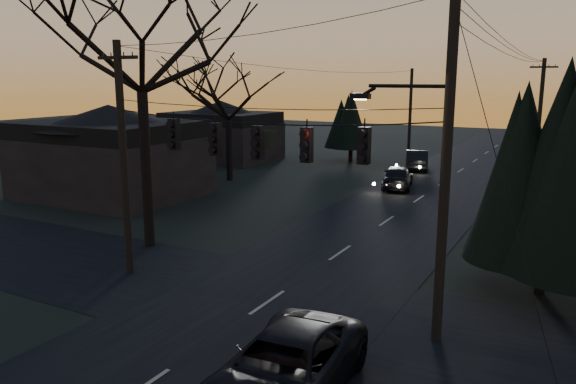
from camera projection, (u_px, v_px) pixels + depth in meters
The scene contains 16 objects.
main_road at pixel (373, 230), 26.94m from camera, with size 8.00×120.00×0.02m, color black.
cross_road at pixel (267, 302), 18.32m from camera, with size 60.00×7.00×0.02m, color black.
utility_pole_right at pixel (436, 339), 15.76m from camera, with size 5.00×0.30×10.00m, color black, non-canonical shape.
utility_pole_left at pixel (130, 273), 21.12m from camera, with size 1.80×0.30×8.50m, color black, non-canonical shape.
utility_pole_far_r at pixel (534, 181), 39.88m from camera, with size 1.80×0.30×8.50m, color black, non-canonical shape.
utility_pole_far_l at pixel (408, 156), 52.13m from camera, with size 0.30×0.30×8.00m, color black, non-canonical shape.
span_signal_assembly at pixel (260, 141), 17.37m from camera, with size 11.50×0.44×1.52m.
bare_tree_left at pixel (139, 25), 22.63m from camera, with size 8.84×8.84×13.27m.
evergreen_right at pixel (551, 164), 18.23m from camera, with size 4.43×4.43×7.70m.
bare_tree_dist at pixel (228, 95), 38.87m from camera, with size 6.95×6.95×8.59m.
evergreen_dist at pixel (351, 117), 48.33m from camera, with size 3.67×3.67×6.57m.
house_left_near at pixel (111, 151), 34.30m from camera, with size 10.00×8.00×5.60m.
house_left_far at pixel (222, 130), 49.52m from camera, with size 9.00×7.00×5.20m.
suv_near at pixel (285, 369), 12.69m from camera, with size 2.52×5.47×1.52m, color black.
sedan_oncoming_a at pixel (398, 177), 36.96m from camera, with size 1.84×4.56×1.55m, color black.
sedan_oncoming_b at pixel (417, 160), 44.49m from camera, with size 1.64×4.70×1.55m, color black.
Camera 1 is at (8.79, -4.82, 7.24)m, focal length 35.00 mm.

